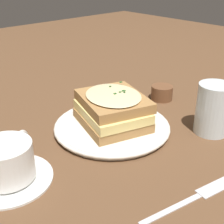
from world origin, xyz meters
TOP-DOWN VIEW (x-y plane):
  - ground_plane at (0.00, 0.00)m, footprint 2.40×2.40m
  - dinner_plate at (-0.01, -0.03)m, footprint 0.24×0.24m
  - sandwich at (-0.01, -0.03)m, footprint 0.16×0.17m
  - teacup_with_saucer at (0.23, -0.02)m, footprint 0.14×0.14m
  - water_glass at (-0.15, 0.12)m, footprint 0.07×0.07m
  - fork at (0.03, 0.21)m, footprint 0.18×0.05m
  - condiment_pot at (-0.21, -0.06)m, footprint 0.05×0.05m

SIDE VIEW (x-z plane):
  - ground_plane at x=0.00m, z-range 0.00..0.00m
  - fork at x=0.03m, z-range 0.00..0.00m
  - dinner_plate at x=-0.01m, z-range 0.00..0.01m
  - condiment_pot at x=-0.21m, z-range 0.00..0.04m
  - teacup_with_saucer at x=0.23m, z-range 0.00..0.06m
  - sandwich at x=-0.01m, z-range 0.01..0.08m
  - water_glass at x=-0.15m, z-range 0.00..0.10m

